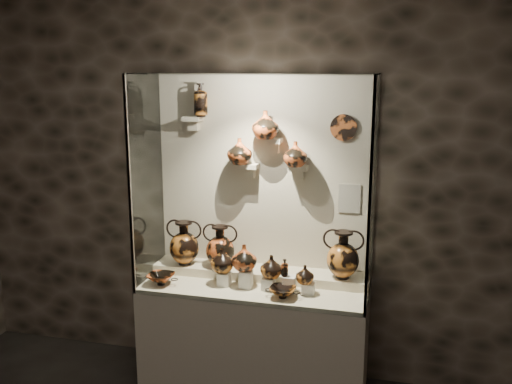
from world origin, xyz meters
TOP-DOWN VIEW (x-y plane):
  - wall_back at (0.00, 2.50)m, footprint 5.00×0.02m
  - plinth at (0.00, 2.18)m, footprint 1.70×0.60m
  - front_tier at (0.00, 2.18)m, footprint 1.68×0.58m
  - rear_tier at (0.00, 2.35)m, footprint 1.70×0.25m
  - back_panel at (0.00, 2.50)m, footprint 1.70×0.03m
  - glass_front at (0.00, 1.88)m, footprint 1.70×0.01m
  - glass_left at (-0.85, 2.18)m, footprint 0.01×0.60m
  - glass_right at (0.85, 2.18)m, footprint 0.01×0.60m
  - glass_top at (0.00, 2.18)m, footprint 1.70×0.60m
  - frame_post_left at (-0.84, 1.89)m, footprint 0.02×0.02m
  - frame_post_right at (0.84, 1.89)m, footprint 0.02×0.02m
  - pedestal_a at (-0.22, 2.13)m, footprint 0.09×0.09m
  - pedestal_b at (-0.05, 2.13)m, footprint 0.09×0.09m
  - pedestal_c at (0.12, 2.13)m, footprint 0.09×0.09m
  - pedestal_d at (0.28, 2.13)m, footprint 0.09×0.09m
  - pedestal_e at (0.42, 2.13)m, footprint 0.09×0.09m
  - bracket_ul at (-0.55, 2.42)m, footprint 0.14×0.12m
  - bracket_ca at (-0.10, 2.42)m, footprint 0.14×0.12m
  - bracket_cb at (0.10, 2.42)m, footprint 0.10×0.12m
  - bracket_cc at (0.28, 2.42)m, footprint 0.14×0.12m
  - amphora_left at (-0.61, 2.32)m, footprint 0.37×0.37m
  - amphora_mid at (-0.31, 2.33)m, footprint 0.32×0.32m
  - amphora_right at (0.64, 2.32)m, footprint 0.31×0.31m
  - jug_a at (-0.24, 2.15)m, footprint 0.20×0.20m
  - jug_b at (-0.07, 2.15)m, footprint 0.21×0.21m
  - jug_c at (0.14, 2.15)m, footprint 0.17×0.17m
  - jug_e at (0.39, 2.11)m, footprint 0.15×0.15m
  - lekythos_small at (0.24, 2.12)m, footprint 0.07×0.07m
  - kylix_left at (-0.69, 2.03)m, footprint 0.26×0.23m
  - kylix_right at (0.25, 2.01)m, footprint 0.29×0.26m
  - lekythos_tall at (-0.47, 2.40)m, footprint 0.15×0.15m
  - ovoid_vase_a at (-0.16, 2.37)m, footprint 0.25×0.25m
  - ovoid_vase_b at (0.04, 2.37)m, footprint 0.23×0.23m
  - ovoid_vase_c at (0.26, 2.38)m, footprint 0.22×0.22m
  - wall_plate at (0.60, 2.47)m, footprint 0.20×0.02m
  - info_placard at (0.66, 2.47)m, footprint 0.16×0.01m

SIDE VIEW (x-z plane):
  - plinth at x=0.00m, z-range 0.00..0.80m
  - front_tier at x=0.00m, z-range 0.80..0.83m
  - rear_tier at x=0.00m, z-range 0.80..0.90m
  - pedestal_e at x=0.42m, z-range 0.83..0.91m
  - pedestal_c at x=0.12m, z-range 0.83..0.92m
  - kylix_right at x=0.25m, z-range 0.83..0.93m
  - pedestal_a at x=-0.22m, z-range 0.83..0.93m
  - kylix_left at x=-0.69m, z-range 0.83..0.93m
  - pedestal_d at x=0.28m, z-range 0.83..0.95m
  - pedestal_b at x=-0.05m, z-range 0.83..0.96m
  - jug_e at x=0.39m, z-range 0.91..1.05m
  - jug_c at x=0.14m, z-range 0.92..1.09m
  - lekythos_small at x=0.24m, z-range 0.95..1.10m
  - jug_a at x=-0.24m, z-range 0.93..1.12m
  - jug_b at x=-0.07m, z-range 0.96..1.16m
  - amphora_mid at x=-0.31m, z-range 0.90..1.24m
  - amphora_left at x=-0.61m, z-range 0.90..1.25m
  - amphora_right at x=0.64m, z-range 0.90..1.26m
  - info_placard at x=0.66m, z-range 1.37..1.59m
  - wall_back at x=0.00m, z-range 0.00..3.20m
  - back_panel at x=0.00m, z-range 0.80..2.40m
  - glass_front at x=0.00m, z-range 0.80..2.40m
  - glass_left at x=-0.85m, z-range 0.80..2.40m
  - glass_right at x=0.85m, z-range 0.80..2.40m
  - frame_post_left at x=-0.84m, z-range 0.80..2.40m
  - frame_post_right at x=0.84m, z-range 0.80..2.40m
  - bracket_ca at x=-0.10m, z-range 1.68..1.72m
  - bracket_cc at x=0.28m, z-range 1.68..1.72m
  - ovoid_vase_c at x=0.26m, z-range 1.72..1.90m
  - ovoid_vase_a at x=-0.16m, z-range 1.72..1.92m
  - bracket_cb at x=0.10m, z-range 1.88..1.92m
  - wall_plate at x=0.60m, z-range 1.91..2.10m
  - ovoid_vase_b at x=0.04m, z-range 1.92..2.13m
  - bracket_ul at x=-0.55m, z-range 2.03..2.07m
  - lekythos_tall at x=-0.47m, z-range 2.07..2.35m
  - glass_top at x=0.00m, z-range 2.39..2.40m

